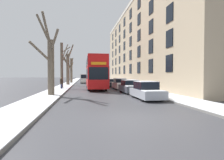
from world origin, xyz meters
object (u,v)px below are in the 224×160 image
at_px(double_decker_bus, 95,71).
at_px(oncoming_van, 84,78).
at_px(bare_tree_left_1, 62,64).
at_px(parked_car_3, 113,83).
at_px(parked_car_0, 146,91).
at_px(parked_car_1, 130,87).
at_px(bare_tree_left_2, 68,67).
at_px(pedestrian_left_sidewalk, 61,83).
at_px(bare_tree_left_0, 50,62).
at_px(bare_tree_left_3, 71,70).
at_px(parked_car_2, 120,84).

relative_size(double_decker_bus, oncoming_van, 1.86).
relative_size(bare_tree_left_1, parked_car_3, 1.66).
distance_m(parked_car_0, oncoming_van, 31.29).
relative_size(parked_car_0, parked_car_1, 0.98).
height_order(bare_tree_left_2, pedestrian_left_sidewalk, bare_tree_left_2).
distance_m(parked_car_3, pedestrian_left_sidewalk, 9.43).
distance_m(bare_tree_left_0, bare_tree_left_1, 9.50).
xyz_separation_m(bare_tree_left_3, parked_car_2, (7.98, -19.38, -2.63)).
bearing_deg(parked_car_3, oncoming_van, 107.58).
relative_size(bare_tree_left_2, parked_car_0, 1.85).
distance_m(bare_tree_left_1, parked_car_3, 9.17).
bearing_deg(bare_tree_left_2, bare_tree_left_3, 89.74).
relative_size(bare_tree_left_3, double_decker_bus, 0.57).
xyz_separation_m(parked_car_0, oncoming_van, (-4.81, 30.91, 0.54)).
xyz_separation_m(bare_tree_left_1, pedestrian_left_sidewalk, (0.10, -1.83, -2.61)).
height_order(bare_tree_left_2, double_decker_bus, bare_tree_left_2).
bearing_deg(bare_tree_left_2, parked_car_1, -63.49).
xyz_separation_m(bare_tree_left_3, parked_car_0, (7.98, -29.82, -2.66)).
xyz_separation_m(bare_tree_left_2, oncoming_van, (3.21, 9.82, -2.28)).
xyz_separation_m(parked_car_0, parked_car_1, (0.00, 5.01, 0.01)).
distance_m(bare_tree_left_3, double_decker_bus, 18.89).
bearing_deg(bare_tree_left_2, bare_tree_left_1, -90.65).
bearing_deg(pedestrian_left_sidewalk, parked_car_3, -41.46).
distance_m(bare_tree_left_0, oncoming_van, 28.06).
relative_size(double_decker_bus, pedestrian_left_sidewalk, 6.39).
relative_size(bare_tree_left_1, pedestrian_left_sidewalk, 3.95).
height_order(parked_car_2, pedestrian_left_sidewalk, pedestrian_left_sidewalk).
xyz_separation_m(bare_tree_left_1, oncoming_van, (3.31, 18.30, -2.32)).
bearing_deg(oncoming_van, bare_tree_left_0, -96.73).
distance_m(bare_tree_left_3, oncoming_van, 3.97).
bearing_deg(bare_tree_left_3, parked_car_2, -67.61).
relative_size(bare_tree_left_0, double_decker_bus, 0.71).
bearing_deg(bare_tree_left_0, bare_tree_left_1, 90.18).
distance_m(parked_car_1, parked_car_2, 5.43).
distance_m(oncoming_van, pedestrian_left_sidewalk, 20.39).
relative_size(bare_tree_left_2, parked_car_3, 1.92).
bearing_deg(parked_car_2, bare_tree_left_1, 165.00).
bearing_deg(parked_car_0, bare_tree_left_3, 104.99).
distance_m(parked_car_0, parked_car_1, 5.01).
bearing_deg(oncoming_van, bare_tree_left_2, -108.12).
bearing_deg(double_decker_bus, bare_tree_left_1, 167.11).
xyz_separation_m(bare_tree_left_1, bare_tree_left_2, (0.10, 8.48, -0.04)).
bearing_deg(parked_car_1, bare_tree_left_2, 116.51).
bearing_deg(oncoming_van, bare_tree_left_1, -100.26).
bearing_deg(bare_tree_left_0, bare_tree_left_3, 89.77).
xyz_separation_m(bare_tree_left_3, double_decker_bus, (4.63, -18.29, -0.82)).
distance_m(bare_tree_left_1, bare_tree_left_3, 17.20).
bearing_deg(double_decker_bus, parked_car_2, -17.92).
height_order(bare_tree_left_0, parked_car_3, bare_tree_left_0).
distance_m(bare_tree_left_3, pedestrian_left_sidewalk, 19.19).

